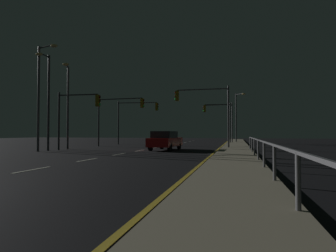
% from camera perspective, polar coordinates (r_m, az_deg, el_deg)
% --- Properties ---
extents(ground_plane, '(112.00, 112.00, 0.00)m').
position_cam_1_polar(ground_plane, '(22.85, -5.42, -5.02)').
color(ground_plane, black).
rests_on(ground_plane, ground).
extents(sidewalk_right, '(2.49, 77.00, 0.14)m').
position_cam_1_polar(sidewalk_right, '(21.53, 13.82, -5.01)').
color(sidewalk_right, gray).
rests_on(sidewalk_right, ground).
extents(lane_markings_center, '(0.14, 50.00, 0.01)m').
position_cam_1_polar(lane_markings_center, '(26.17, -2.85, -4.56)').
color(lane_markings_center, silver).
rests_on(lane_markings_center, ground).
extents(lane_edge_line, '(0.14, 53.00, 0.01)m').
position_cam_1_polar(lane_edge_line, '(26.58, 10.65, -4.49)').
color(lane_edge_line, gold).
rests_on(lane_edge_line, ground).
extents(car, '(2.05, 4.49, 1.57)m').
position_cam_1_polar(car, '(22.89, -0.58, -2.96)').
color(car, '#B71414').
rests_on(car, ground).
extents(traffic_light_overhead_east, '(3.72, 0.74, 5.43)m').
position_cam_1_polar(traffic_light_overhead_east, '(38.25, 10.38, 2.35)').
color(traffic_light_overhead_east, '#2D3033').
rests_on(traffic_light_overhead_east, sidewalk_right).
extents(traffic_light_near_right, '(5.18, 0.83, 5.46)m').
position_cam_1_polar(traffic_light_near_right, '(34.57, -6.67, 2.67)').
color(traffic_light_near_right, '#2D3033').
rests_on(traffic_light_near_right, ground).
extents(traffic_light_mid_right, '(4.28, 0.84, 5.63)m').
position_cam_1_polar(traffic_light_mid_right, '(40.66, 10.58, 2.36)').
color(traffic_light_mid_right, '#4C4C51').
rests_on(traffic_light_mid_right, sidewalk_right).
extents(traffic_light_mid_left, '(3.78, 0.50, 4.83)m').
position_cam_1_polar(traffic_light_mid_left, '(23.96, -18.21, 3.38)').
color(traffic_light_mid_left, '#2D3033').
rests_on(traffic_light_mid_left, ground).
extents(traffic_light_far_center, '(5.01, 0.39, 5.54)m').
position_cam_1_polar(traffic_light_far_center, '(25.45, 7.53, 4.58)').
color(traffic_light_far_center, '#38383D').
rests_on(traffic_light_far_center, sidewalk_right).
extents(traffic_light_near_left, '(5.33, 0.37, 5.28)m').
position_cam_1_polar(traffic_light_near_left, '(29.55, -10.20, 3.17)').
color(traffic_light_near_left, '#2D3033').
rests_on(traffic_light_near_left, ground).
extents(street_lamp_mid_block, '(1.48, 1.39, 7.22)m').
position_cam_1_polar(street_lamp_mid_block, '(42.35, 14.19, 2.71)').
color(street_lamp_mid_block, '#2D3033').
rests_on(street_lamp_mid_block, sidewalk_right).
extents(street_lamp_far_end, '(2.09, 0.80, 8.11)m').
position_cam_1_polar(street_lamp_far_end, '(23.26, -24.79, 7.09)').
color(street_lamp_far_end, '#4C4C51').
rests_on(street_lamp_far_end, ground).
extents(street_lamp_median, '(0.56, 1.49, 7.69)m').
position_cam_1_polar(street_lamp_median, '(24.07, -23.78, 6.14)').
color(street_lamp_median, '#38383D').
rests_on(street_lamp_median, ground).
extents(street_lamp_across_street, '(1.29, 1.97, 7.26)m').
position_cam_1_polar(street_lamp_across_street, '(25.50, -20.09, 5.32)').
color(street_lamp_across_street, '#4C4C51').
rests_on(street_lamp_across_street, ground).
extents(barrier_fence, '(0.09, 20.75, 0.98)m').
position_cam_1_polar(barrier_fence, '(12.37, 18.65, -3.90)').
color(barrier_fence, '#59595E').
rests_on(barrier_fence, sidewalk_right).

